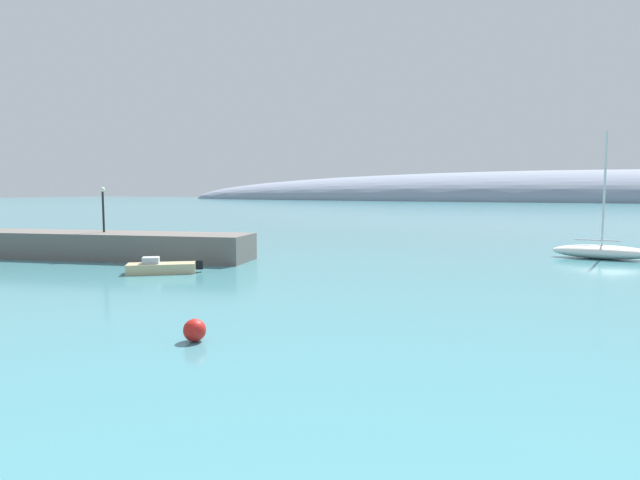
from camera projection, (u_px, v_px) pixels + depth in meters
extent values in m
cube|color=#66605B|center=(84.00, 245.00, 42.12)|extent=(26.75, 9.42, 1.96)
ellipsoid|color=gray|center=(586.00, 201.00, 234.28)|extent=(399.05, 60.89, 26.73)
ellipsoid|color=white|center=(601.00, 252.00, 41.33)|extent=(7.03, 2.59, 1.04)
cylinder|color=silver|center=(605.00, 189.00, 40.89)|extent=(0.16, 0.16, 8.45)
cube|color=silver|center=(597.00, 240.00, 41.40)|extent=(3.10, 0.35, 0.10)
cube|color=#C6B284|center=(161.00, 268.00, 34.32)|extent=(4.26, 3.61, 0.62)
cube|color=black|center=(199.00, 265.00, 34.76)|extent=(0.57, 0.55, 0.56)
cube|color=#B2B7C1|center=(151.00, 260.00, 34.15)|extent=(1.34, 1.32, 0.40)
sphere|color=red|center=(195.00, 330.00, 18.92)|extent=(0.79, 0.79, 0.79)
cylinder|color=black|center=(103.00, 212.00, 41.67)|extent=(0.16, 0.16, 3.06)
sphere|color=#EAEACC|center=(102.00, 189.00, 41.51)|extent=(0.36, 0.36, 0.36)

